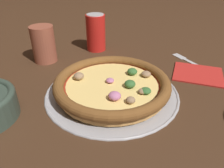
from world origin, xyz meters
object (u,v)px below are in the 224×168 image
object	(u,v)px
fork	(192,62)
napkin	(198,73)
pizza	(112,84)
drinking_cup	(44,44)
pizza_tray	(112,92)
beverage_can	(96,33)

from	to	relation	value
fork	napkin	bearing A→B (deg)	146.54
pizza	fork	bearing A→B (deg)	82.31
drinking_cup	fork	bearing A→B (deg)	45.86
fork	pizza_tray	bearing A→B (deg)	95.64
drinking_cup	pizza_tray	bearing A→B (deg)	6.35
pizza_tray	napkin	world-z (taller)	napkin
beverage_can	drinking_cup	bearing A→B (deg)	-100.31
drinking_cup	beverage_can	xyz separation A→B (m)	(0.03, 0.18, 0.01)
pizza	napkin	bearing A→B (deg)	69.20
pizza	pizza_tray	bearing A→B (deg)	-156.69
drinking_cup	beverage_can	distance (m)	0.18
pizza_tray	napkin	distance (m)	0.26
napkin	fork	xyz separation A→B (m)	(-0.05, 0.06, -0.00)
beverage_can	pizza	bearing A→B (deg)	-30.74
pizza	beverage_can	bearing A→B (deg)	149.26
pizza_tray	napkin	xyz separation A→B (m)	(0.09, 0.25, 0.00)
pizza_tray	fork	bearing A→B (deg)	82.21
drinking_cup	napkin	xyz separation A→B (m)	(0.38, 0.28, -0.05)
pizza	drinking_cup	bearing A→B (deg)	-173.61
pizza_tray	beverage_can	size ratio (longest dim) A/B	2.64
fork	beverage_can	bearing A→B (deg)	41.19
pizza	beverage_can	xyz separation A→B (m)	(-0.25, 0.15, 0.04)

